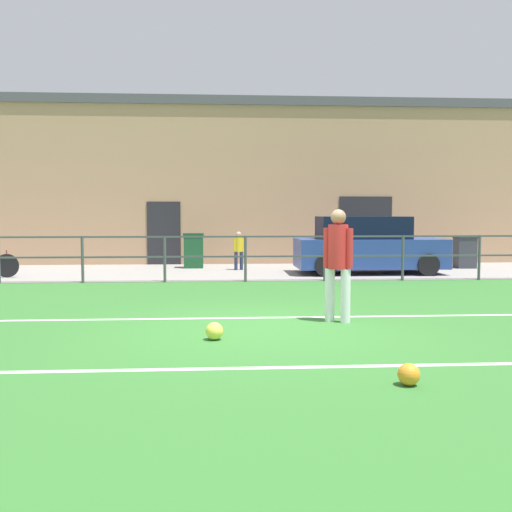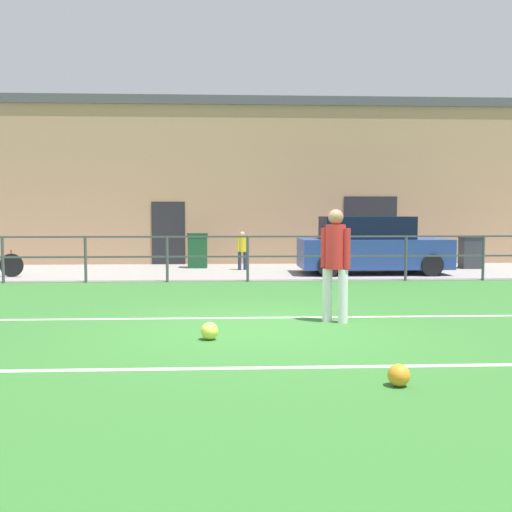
{
  "view_description": "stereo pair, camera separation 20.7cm",
  "coord_description": "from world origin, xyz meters",
  "px_view_note": "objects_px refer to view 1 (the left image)",
  "views": [
    {
      "loc": [
        -0.69,
        -8.48,
        1.68
      ],
      "look_at": [
        0.06,
        2.89,
        0.87
      ],
      "focal_mm": 40.94,
      "sensor_mm": 36.0,
      "label": 1
    },
    {
      "loc": [
        -0.48,
        -8.49,
        1.68
      ],
      "look_at": [
        0.06,
        2.89,
        0.87
      ],
      "focal_mm": 40.94,
      "sensor_mm": 36.0,
      "label": 2
    }
  ],
  "objects_px": {
    "trash_bin_0": "(194,250)",
    "player_striker": "(338,258)",
    "soccer_ball_match": "(214,331)",
    "parked_car_red": "(368,246)",
    "soccer_ball_spare": "(409,374)",
    "spectator_child": "(239,248)",
    "trash_bin_1": "(465,252)"
  },
  "relations": [
    {
      "from": "trash_bin_0",
      "to": "player_striker",
      "type": "bearing_deg",
      "value": -74.14
    },
    {
      "from": "soccer_ball_match",
      "to": "parked_car_red",
      "type": "height_order",
      "value": "parked_car_red"
    },
    {
      "from": "soccer_ball_spare",
      "to": "spectator_child",
      "type": "height_order",
      "value": "spectator_child"
    },
    {
      "from": "soccer_ball_match",
      "to": "soccer_ball_spare",
      "type": "height_order",
      "value": "soccer_ball_match"
    },
    {
      "from": "soccer_ball_spare",
      "to": "spectator_child",
      "type": "distance_m",
      "value": 11.94
    },
    {
      "from": "player_striker",
      "to": "trash_bin_0",
      "type": "distance_m",
      "value": 9.59
    },
    {
      "from": "trash_bin_0",
      "to": "parked_car_red",
      "type": "bearing_deg",
      "value": -21.85
    },
    {
      "from": "soccer_ball_match",
      "to": "trash_bin_1",
      "type": "bearing_deg",
      "value": 51.86
    },
    {
      "from": "player_striker",
      "to": "soccer_ball_spare",
      "type": "relative_size",
      "value": 7.95
    },
    {
      "from": "trash_bin_1",
      "to": "spectator_child",
      "type": "bearing_deg",
      "value": -178.68
    },
    {
      "from": "spectator_child",
      "to": "trash_bin_1",
      "type": "height_order",
      "value": "spectator_child"
    },
    {
      "from": "soccer_ball_match",
      "to": "parked_car_red",
      "type": "bearing_deg",
      "value": 63.13
    },
    {
      "from": "player_striker",
      "to": "spectator_child",
      "type": "distance_m",
      "value": 8.54
    },
    {
      "from": "soccer_ball_match",
      "to": "spectator_child",
      "type": "height_order",
      "value": "spectator_child"
    },
    {
      "from": "trash_bin_0",
      "to": "soccer_ball_spare",
      "type": "bearing_deg",
      "value": -78.27
    },
    {
      "from": "player_striker",
      "to": "trash_bin_0",
      "type": "height_order",
      "value": "player_striker"
    },
    {
      "from": "parked_car_red",
      "to": "spectator_child",
      "type": "bearing_deg",
      "value": 161.3
    },
    {
      "from": "soccer_ball_spare",
      "to": "spectator_child",
      "type": "bearing_deg",
      "value": 96.02
    },
    {
      "from": "soccer_ball_spare",
      "to": "spectator_child",
      "type": "xyz_separation_m",
      "value": [
        -1.25,
        11.86,
        0.56
      ]
    },
    {
      "from": "soccer_ball_match",
      "to": "soccer_ball_spare",
      "type": "relative_size",
      "value": 1.07
    },
    {
      "from": "player_striker",
      "to": "spectator_child",
      "type": "relative_size",
      "value": 1.54
    },
    {
      "from": "trash_bin_0",
      "to": "soccer_ball_match",
      "type": "bearing_deg",
      "value": -86.15
    },
    {
      "from": "parked_car_red",
      "to": "trash_bin_0",
      "type": "distance_m",
      "value": 5.36
    },
    {
      "from": "soccer_ball_match",
      "to": "trash_bin_0",
      "type": "height_order",
      "value": "trash_bin_0"
    },
    {
      "from": "parked_car_red",
      "to": "soccer_ball_spare",
      "type": "bearing_deg",
      "value": -102.42
    },
    {
      "from": "soccer_ball_match",
      "to": "trash_bin_1",
      "type": "xyz_separation_m",
      "value": [
        7.69,
        9.8,
        0.41
      ]
    },
    {
      "from": "player_striker",
      "to": "soccer_ball_match",
      "type": "distance_m",
      "value": 2.43
    },
    {
      "from": "trash_bin_0",
      "to": "trash_bin_1",
      "type": "relative_size",
      "value": 1.07
    },
    {
      "from": "trash_bin_0",
      "to": "trash_bin_1",
      "type": "bearing_deg",
      "value": -4.18
    },
    {
      "from": "spectator_child",
      "to": "trash_bin_0",
      "type": "xyz_separation_m",
      "value": [
        -1.37,
        0.78,
        -0.11
      ]
    },
    {
      "from": "spectator_child",
      "to": "parked_car_red",
      "type": "relative_size",
      "value": 0.28
    },
    {
      "from": "spectator_child",
      "to": "parked_car_red",
      "type": "distance_m",
      "value": 3.8
    }
  ]
}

